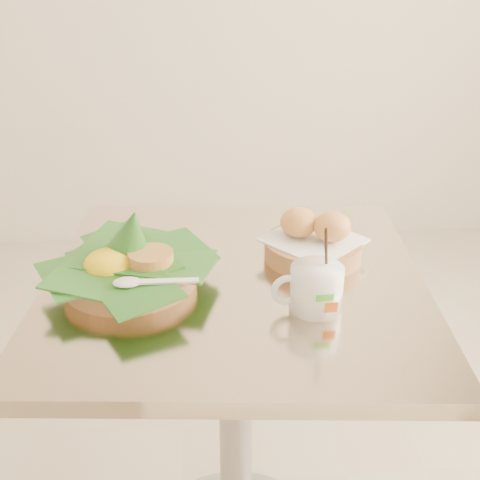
{
  "coord_description": "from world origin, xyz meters",
  "views": [
    {
      "loc": [
        0.07,
        -0.97,
        1.3
      ],
      "look_at": [
        0.14,
        0.03,
        0.82
      ],
      "focal_mm": 45.0,
      "sensor_mm": 36.0,
      "label": 1
    }
  ],
  "objects": [
    {
      "name": "coffee_mug",
      "position": [
        0.26,
        -0.1,
        0.79
      ],
      "size": [
        0.12,
        0.09,
        0.15
      ],
      "rotation": [
        0.0,
        0.0,
        0.1
      ],
      "color": "white",
      "rests_on": "cafe_table"
    },
    {
      "name": "rice_basket",
      "position": [
        -0.06,
        0.01,
        0.79
      ],
      "size": [
        0.3,
        0.3,
        0.15
      ],
      "rotation": [
        0.0,
        0.0,
        0.3
      ],
      "color": "#B8824F",
      "rests_on": "cafe_table"
    },
    {
      "name": "bread_basket",
      "position": [
        0.29,
        0.08,
        0.78
      ],
      "size": [
        0.23,
        0.23,
        0.1
      ],
      "rotation": [
        0.0,
        0.0,
        -0.04
      ],
      "color": "#B8824F",
      "rests_on": "cafe_table"
    },
    {
      "name": "cafe_table",
      "position": [
        0.13,
        0.02,
        0.53
      ],
      "size": [
        0.76,
        0.76,
        0.75
      ],
      "rotation": [
        0.0,
        0.0,
        -0.08
      ],
      "color": "gray",
      "rests_on": "floor"
    }
  ]
}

